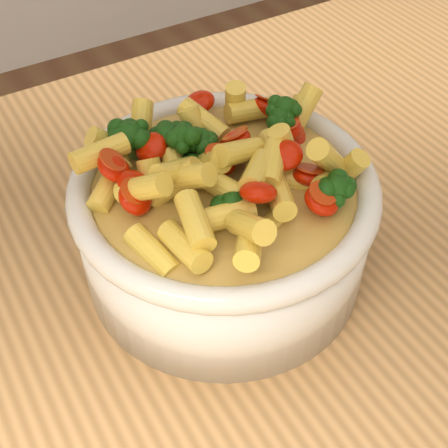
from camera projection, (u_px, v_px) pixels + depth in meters
table at (174, 419)px, 0.54m from camera, size 1.20×0.80×0.90m
serving_bowl at (224, 223)px, 0.49m from camera, size 0.24×0.24×0.10m
pasta_salad at (224, 162)px, 0.45m from camera, size 0.19×0.19×0.04m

